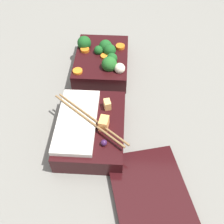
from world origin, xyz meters
TOP-DOWN VIEW (x-y plane):
  - ground_plane at (0.00, 0.00)m, footprint 3.00×3.00m
  - bento_tray_vegetable at (-0.14, 0.01)m, footprint 0.21×0.15m
  - bento_tray_rice at (0.12, 0.00)m, footprint 0.21×0.18m
  - bento_lid at (0.27, 0.14)m, footprint 0.24×0.20m

SIDE VIEW (x-z plane):
  - ground_plane at x=0.00m, z-range 0.00..0.00m
  - bento_lid at x=0.27m, z-range 0.00..0.02m
  - bento_tray_rice at x=0.12m, z-range -0.01..0.07m
  - bento_tray_vegetable at x=-0.14m, z-range -0.01..0.07m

